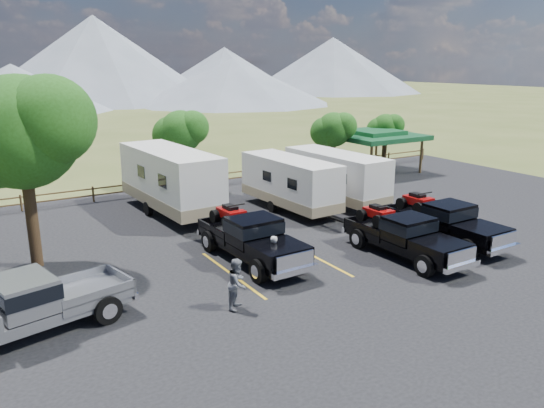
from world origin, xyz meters
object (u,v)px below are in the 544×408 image
rig_right (444,221)px  tree_big_nw (20,132)px  person_a (273,255)px  rig_left (251,237)px  pavilion (375,136)px  trailer_left (170,181)px  trailer_center (290,183)px  pickup_silver (31,304)px  rig_center (404,235)px  person_b (238,284)px  trailer_right (336,178)px

rig_right → tree_big_nw: bearing=157.8°
rig_right → person_a: bearing=174.2°
rig_left → pavilion: bearing=32.4°
pavilion → trailer_left: size_ratio=0.60×
trailer_left → trailer_center: trailer_left is taller
rig_left → person_a: 1.80m
pavilion → pickup_silver: bearing=-152.0°
trailer_left → rig_left: bearing=-91.5°
rig_left → rig_center: rig_left is taller
pavilion → trailer_center: pavilion is taller
pavilion → person_a: size_ratio=3.90×
person_a → person_b: bearing=18.3°
trailer_center → person_b: bearing=-133.7°
rig_right → trailer_right: trailer_right is taller
pavilion → trailer_left: 18.18m
rig_left → tree_big_nw: bearing=151.1°
pickup_silver → person_a: pickup_silver is taller
rig_center → rig_left: bearing=151.9°
trailer_center → rig_left: bearing=-137.4°
trailer_center → tree_big_nw: bearing=-175.4°
rig_left → rig_center: 6.62m
rig_left → rig_right: rig_left is taller
pavilion → trailer_center: 13.44m
person_b → rig_right: bearing=-36.7°
pavilion → person_a: pavilion is taller
trailer_center → trailer_right: 3.08m
trailer_left → rig_center: bearing=-65.5°
tree_big_nw → trailer_left: size_ratio=0.76×
tree_big_nw → person_b: bearing=-55.4°
person_a → person_b: 3.27m
rig_left → trailer_center: 8.16m
rig_left → person_b: size_ratio=3.67×
trailer_right → pickup_silver: trailer_right is taller
rig_center → trailer_center: 8.81m
pavilion → rig_left: pavilion is taller
rig_right → person_a: (-8.90, 0.77, -0.23)m
rig_center → rig_right: (3.03, 0.45, 0.03)m
rig_left → rig_center: size_ratio=1.06×
rig_center → rig_right: bearing=7.5°
trailer_center → person_a: size_ratio=5.44×
trailer_right → pickup_silver: (-17.69, -7.61, -0.62)m
pickup_silver → person_a: (8.91, 0.28, -0.20)m
tree_big_nw → rig_right: tree_big_nw is taller
pavilion → pickup_silver: size_ratio=0.93×
tree_big_nw → rig_left: bearing=-27.0°
rig_left → trailer_left: 8.71m
rig_right → trailer_center: trailer_center is taller
pickup_silver → person_b: (6.30, -1.69, -0.10)m
pavilion → trailer_left: (-17.85, -3.36, -0.87)m
person_b → pickup_silver: bearing=122.3°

